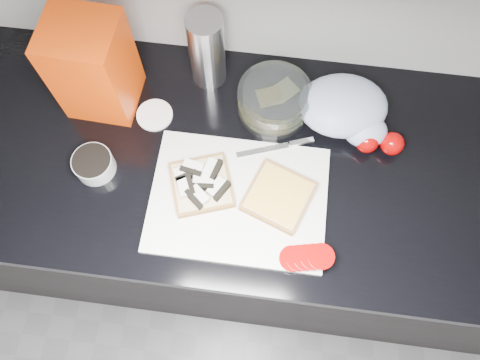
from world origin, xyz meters
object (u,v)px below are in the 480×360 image
(cutting_board, at_px, (238,199))
(glass_bowl, at_px, (274,100))
(bread_bag, at_px, (93,67))
(steel_canister, at_px, (207,50))

(cutting_board, height_order, glass_bowl, glass_bowl)
(cutting_board, xyz_separation_m, bread_bag, (-0.36, 0.23, 0.12))
(glass_bowl, bearing_deg, cutting_board, -102.15)
(glass_bowl, distance_m, bread_bag, 0.43)
(glass_bowl, relative_size, bread_bag, 0.71)
(glass_bowl, relative_size, steel_canister, 0.87)
(bread_bag, relative_size, steel_canister, 1.23)
(glass_bowl, height_order, steel_canister, steel_canister)
(cutting_board, relative_size, bread_bag, 1.59)
(glass_bowl, bearing_deg, steel_canister, 156.50)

